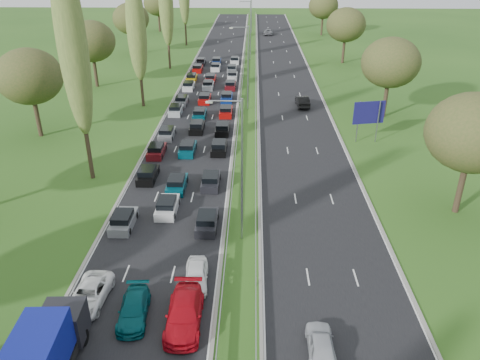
{
  "coord_description": "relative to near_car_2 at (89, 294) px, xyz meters",
  "views": [
    {
      "loc": [
        5.3,
        10.25,
        21.72
      ],
      "look_at": [
        4.12,
        50.89,
        1.5
      ],
      "focal_mm": 35.0,
      "sensor_mm": 36.0,
      "label": 1
    }
  ],
  "objects": [
    {
      "name": "near_car_12",
      "position": [
        7.03,
        2.23,
        0.03
      ],
      "size": [
        1.92,
        4.21,
        1.4
      ],
      "primitive_type": "imported",
      "rotation": [
        0.0,
        0.0,
        0.06
      ],
      "color": "white",
      "rests_on": "near_carriageway"
    },
    {
      "name": "far_car_0",
      "position": [
        15.14,
        -4.04,
        0.01
      ],
      "size": [
        1.65,
        4.01,
        1.36
      ],
      "primitive_type": "imported",
      "rotation": [
        0.0,
        0.0,
        3.13
      ],
      "color": "#B1B4BB",
      "rests_on": "far_carriageway"
    },
    {
      "name": "ground",
      "position": [
        10.15,
        45.19,
        -0.69
      ],
      "size": [
        260.0,
        260.0,
        0.0
      ],
      "primitive_type": "plane",
      "color": "#275019",
      "rests_on": "ground"
    },
    {
      "name": "near_car_2",
      "position": [
        0.0,
        0.0,
        0.0
      ],
      "size": [
        2.5,
        4.93,
        1.34
      ],
      "primitive_type": "imported",
      "rotation": [
        0.0,
        0.0,
        -0.06
      ],
      "color": "white",
      "rests_on": "near_carriageway"
    },
    {
      "name": "far_car_2",
      "position": [
        14.9,
        110.6,
        0.08
      ],
      "size": [
        2.71,
        5.5,
        1.5
      ],
      "primitive_type": "imported",
      "rotation": [
        0.0,
        0.0,
        3.1
      ],
      "color": "gray",
      "rests_on": "far_carriageway"
    },
    {
      "name": "central_reservation",
      "position": [
        10.15,
        47.69,
        -0.14
      ],
      "size": [
        2.36,
        215.0,
        0.32
      ],
      "color": "gray",
      "rests_on": "ground"
    },
    {
      "name": "near_car_11",
      "position": [
        6.73,
        -1.78,
        0.13
      ],
      "size": [
        2.35,
        5.57,
        1.61
      ],
      "primitive_type": "imported",
      "rotation": [
        0.0,
        0.0,
        0.02
      ],
      "color": "#B70B17",
      "rests_on": "near_carriageway"
    },
    {
      "name": "direction_sign",
      "position": [
        25.05,
        30.3,
        2.88
      ],
      "size": [
        3.93,
        0.95,
        5.2
      ],
      "color": "gray",
      "rests_on": "ground"
    },
    {
      "name": "lamp_columns",
      "position": [
        10.15,
        43.19,
        5.31
      ],
      "size": [
        0.18,
        140.18,
        12.0
      ],
      "color": "gray",
      "rests_on": "ground"
    },
    {
      "name": "poplar_row",
      "position": [
        -5.85,
        33.36,
        11.7
      ],
      "size": [
        2.8,
        127.8,
        22.44
      ],
      "color": "#2D2116",
      "rests_on": "ground"
    },
    {
      "name": "woodland_right",
      "position": [
        29.65,
        31.86,
        6.99
      ],
      "size": [
        8.0,
        153.0,
        11.1
      ],
      "color": "#2D2116",
      "rests_on": "ground"
    },
    {
      "name": "traffic_queue_fill",
      "position": [
        3.39,
        42.78,
        -0.25
      ],
      "size": [
        9.14,
        68.48,
        0.8
      ],
      "color": "slate",
      "rests_on": "ground"
    },
    {
      "name": "near_carriageway",
      "position": [
        3.4,
        47.69,
        -0.69
      ],
      "size": [
        10.5,
        215.0,
        0.04
      ],
      "primitive_type": "cube",
      "color": "black",
      "rests_on": "ground"
    },
    {
      "name": "far_car_1",
      "position": [
        18.45,
        44.62,
        0.14
      ],
      "size": [
        1.96,
        4.97,
        1.61
      ],
      "primitive_type": "imported",
      "rotation": [
        0.0,
        0.0,
        3.19
      ],
      "color": "black",
      "rests_on": "far_carriageway"
    },
    {
      "name": "woodland_left",
      "position": [
        -16.35,
        27.81,
        6.99
      ],
      "size": [
        8.0,
        166.0,
        11.1
      ],
      "color": "#2D2116",
      "rests_on": "ground"
    },
    {
      "name": "near_car_7",
      "position": [
        3.35,
        -1.34,
        -0.01
      ],
      "size": [
        2.17,
        4.64,
        1.31
      ],
      "primitive_type": "imported",
      "rotation": [
        0.0,
        0.0,
        0.08
      ],
      "color": "#054D54",
      "rests_on": "near_carriageway"
    },
    {
      "name": "far_carriageway",
      "position": [
        16.9,
        47.69,
        -0.69
      ],
      "size": [
        10.5,
        215.0,
        0.04
      ],
      "primitive_type": "cube",
      "color": "black",
      "rests_on": "ground"
    }
  ]
}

